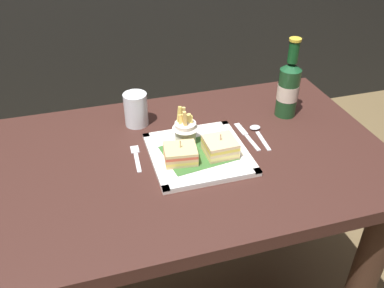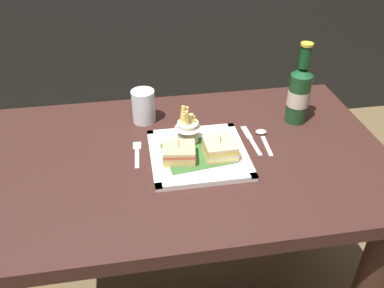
{
  "view_description": "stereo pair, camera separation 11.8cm",
  "coord_description": "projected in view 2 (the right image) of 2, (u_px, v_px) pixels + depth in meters",
  "views": [
    {
      "loc": [
        -0.26,
        -0.94,
        1.48
      ],
      "look_at": [
        0.02,
        -0.01,
        0.81
      ],
      "focal_mm": 38.52,
      "sensor_mm": 36.0,
      "label": 1
    },
    {
      "loc": [
        -0.14,
        -0.97,
        1.48
      ],
      "look_at": [
        0.02,
        -0.01,
        0.81
      ],
      "focal_mm": 38.52,
      "sensor_mm": 36.0,
      "label": 2
    }
  ],
  "objects": [
    {
      "name": "square_plate",
      "position": [
        198.0,
        155.0,
        1.19
      ],
      "size": [
        0.28,
        0.28,
        0.02
      ],
      "color": "white",
      "rests_on": "dining_table"
    },
    {
      "name": "water_glass",
      "position": [
        144.0,
        108.0,
        1.34
      ],
      "size": [
        0.08,
        0.08,
        0.11
      ],
      "color": "silver",
      "rests_on": "dining_table"
    },
    {
      "name": "sandwich_half_left",
      "position": [
        179.0,
        153.0,
        1.16
      ],
      "size": [
        0.1,
        0.09,
        0.07
      ],
      "color": "#D8B47E",
      "rests_on": "square_plate"
    },
    {
      "name": "beer_bottle",
      "position": [
        299.0,
        93.0,
        1.31
      ],
      "size": [
        0.07,
        0.07,
        0.27
      ],
      "color": "#1B4421",
      "rests_on": "dining_table"
    },
    {
      "name": "fork",
      "position": [
        137.0,
        152.0,
        1.21
      ],
      "size": [
        0.03,
        0.13,
        0.0
      ],
      "color": "silver",
      "rests_on": "dining_table"
    },
    {
      "name": "dining_table",
      "position": [
        186.0,
        198.0,
        1.3
      ],
      "size": [
        1.2,
        0.73,
        0.77
      ],
      "color": "#391F19",
      "rests_on": "ground_plane"
    },
    {
      "name": "sandwich_half_right",
      "position": [
        220.0,
        149.0,
        1.17
      ],
      "size": [
        0.09,
        0.09,
        0.07
      ],
      "color": "#D8B47A",
      "rests_on": "square_plate"
    },
    {
      "name": "knife",
      "position": [
        250.0,
        139.0,
        1.27
      ],
      "size": [
        0.02,
        0.16,
        0.0
      ],
      "color": "silver",
      "rests_on": "dining_table"
    },
    {
      "name": "fries_cup",
      "position": [
        188.0,
        128.0,
        1.22
      ],
      "size": [
        0.08,
        0.08,
        0.11
      ],
      "color": "white",
      "rests_on": "square_plate"
    },
    {
      "name": "spoon",
      "position": [
        262.0,
        135.0,
        1.28
      ],
      "size": [
        0.04,
        0.14,
        0.01
      ],
      "color": "silver",
      "rests_on": "dining_table"
    }
  ]
}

